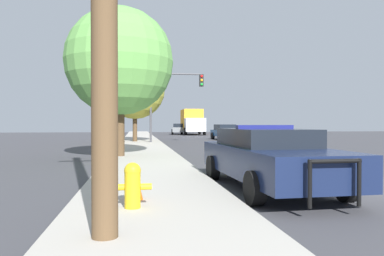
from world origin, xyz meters
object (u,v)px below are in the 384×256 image
object	(u,v)px
police_car	(268,156)
traffic_cone	(134,181)
box_truck	(192,121)
tree_sidewalk_near	(119,62)
car_background_oncoming	(225,132)
traffic_light	(172,92)
fire_hydrant	(133,184)
tree_sidewalk_mid	(135,89)
car_background_distant	(179,129)

from	to	relation	value
police_car	traffic_cone	size ratio (longest dim) A/B	8.15
box_truck	tree_sidewalk_near	size ratio (longest dim) A/B	1.13
traffic_cone	car_background_oncoming	bearing A→B (deg)	73.07
tree_sidewalk_near	traffic_light	bearing A→B (deg)	73.77
fire_hydrant	car_background_oncoming	bearing A→B (deg)	73.41
police_car	box_truck	size ratio (longest dim) A/B	0.76
police_car	traffic_light	xyz separation A→B (m)	(-0.39, 19.07, 3.04)
traffic_light	tree_sidewalk_mid	world-z (taller)	tree_sidewalk_mid
tree_sidewalk_near	traffic_cone	size ratio (longest dim) A/B	9.45
police_car	traffic_light	distance (m)	19.31
car_background_distant	box_truck	world-z (taller)	box_truck
police_car	car_background_distant	xyz separation A→B (m)	(2.63, 41.22, 0.03)
traffic_cone	police_car	bearing A→B (deg)	25.64
fire_hydrant	tree_sidewalk_mid	world-z (taller)	tree_sidewalk_mid
traffic_light	tree_sidewalk_near	xyz separation A→B (m)	(-3.30, -11.35, 0.30)
fire_hydrant	police_car	bearing A→B (deg)	34.75
police_car	car_background_oncoming	bearing A→B (deg)	-103.32
police_car	box_truck	bearing A→B (deg)	-98.04
fire_hydrant	car_background_distant	distance (m)	43.72
police_car	tree_sidewalk_near	xyz separation A→B (m)	(-3.70, 7.72, 3.34)
traffic_light	traffic_cone	size ratio (longest dim) A/B	7.81
traffic_cone	traffic_light	bearing A→B (deg)	82.67
tree_sidewalk_near	box_truck	bearing A→B (deg)	76.28
fire_hydrant	traffic_light	xyz separation A→B (m)	(2.67, 21.19, 3.26)
car_background_oncoming	traffic_cone	bearing A→B (deg)	69.65
fire_hydrant	car_background_oncoming	size ratio (longest dim) A/B	0.18
traffic_light	tree_sidewalk_mid	distance (m)	2.99
fire_hydrant	traffic_cone	distance (m)	0.67
car_background_oncoming	police_car	bearing A→B (deg)	75.27
fire_hydrant	box_truck	distance (m)	43.02
police_car	traffic_cone	bearing A→B (deg)	23.62
traffic_light	traffic_cone	world-z (taller)	traffic_light
police_car	car_background_distant	bearing A→B (deg)	-95.67
box_truck	tree_sidewalk_near	world-z (taller)	tree_sidewalk_near
fire_hydrant	car_background_oncoming	distance (m)	28.09
police_car	tree_sidewalk_near	world-z (taller)	tree_sidewalk_near
tree_sidewalk_near	fire_hydrant	bearing A→B (deg)	-86.32
fire_hydrant	box_truck	bearing A→B (deg)	80.22
car_background_distant	tree_sidewalk_mid	distance (m)	21.95
car_background_distant	car_background_oncoming	world-z (taller)	car_background_distant
box_truck	tree_sidewalk_near	xyz separation A→B (m)	(-7.94, -32.53, 2.33)
car_background_oncoming	box_truck	bearing A→B (deg)	-90.80
fire_hydrant	traffic_light	distance (m)	21.61
traffic_light	traffic_cone	xyz separation A→B (m)	(-2.64, -20.53, -3.32)
tree_sidewalk_near	traffic_cone	world-z (taller)	tree_sidewalk_near
box_truck	tree_sidewalk_near	bearing A→B (deg)	77.50
car_background_distant	car_background_oncoming	size ratio (longest dim) A/B	0.98
car_background_oncoming	tree_sidewalk_mid	distance (m)	9.82
police_car	traffic_cone	xyz separation A→B (m)	(-3.03, -1.46, -0.28)
fire_hydrant	tree_sidewalk_near	xyz separation A→B (m)	(-0.63, 9.85, 3.56)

